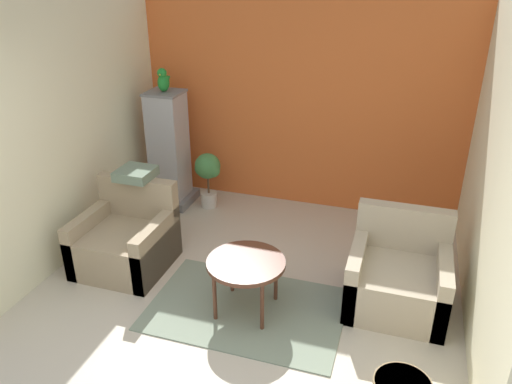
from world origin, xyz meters
name	(u,v)px	position (x,y,z in m)	size (l,w,h in m)	color
wall_back_accent	(300,103)	(0.00, 3.55, 1.32)	(4.12, 0.06, 2.65)	orange
wall_left	(69,132)	(-2.03, 1.76, 1.32)	(0.06, 3.52, 2.65)	beige
wall_right	(495,180)	(2.03, 1.76, 1.32)	(0.06, 3.52, 2.65)	beige
area_rug	(246,309)	(0.09, 1.18, 0.01)	(1.77, 1.18, 0.01)	gray
coffee_table	(246,266)	(0.09, 1.18, 0.48)	(0.71, 0.71, 0.53)	#512D1E
armchair_left	(126,241)	(-1.33, 1.51, 0.28)	(0.88, 0.85, 0.87)	#9E896B
armchair_right	(398,278)	(1.39, 1.69, 0.28)	(0.88, 0.85, 0.87)	tan
birdcage	(169,152)	(-1.56, 3.00, 0.70)	(0.55, 0.55, 1.48)	slate
parrot	(163,81)	(-1.56, 3.01, 1.61)	(0.13, 0.24, 0.29)	#1E842D
potted_plant	(208,172)	(-1.05, 3.03, 0.48)	(0.36, 0.33, 0.73)	beige
throw_pillow	(136,174)	(-1.33, 1.82, 0.92)	(0.36, 0.36, 0.10)	slate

